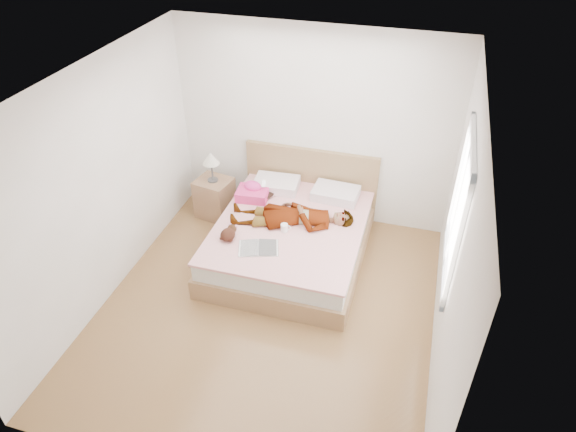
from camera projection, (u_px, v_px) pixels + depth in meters
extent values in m
plane|color=#503219|center=(267.00, 309.00, 5.73)|extent=(4.00, 4.00, 0.00)
imported|color=white|center=(293.00, 213.00, 6.18)|extent=(1.58, 0.87, 0.21)
ellipsoid|color=black|center=(260.00, 191.00, 6.70)|extent=(0.53, 0.59, 0.07)
cube|color=silver|center=(264.00, 184.00, 6.55)|extent=(0.07, 0.11, 0.05)
plane|color=white|center=(259.00, 86.00, 4.21)|extent=(4.00, 4.00, 0.00)
plane|color=silver|center=(313.00, 127.00, 6.53)|extent=(3.60, 0.00, 3.60)
plane|color=silver|center=(168.00, 383.00, 3.41)|extent=(3.60, 0.00, 3.60)
plane|color=silver|center=(101.00, 187.00, 5.38)|extent=(0.00, 4.00, 4.00)
plane|color=silver|center=(455.00, 248.00, 4.56)|extent=(0.00, 4.00, 4.00)
cube|color=white|center=(458.00, 210.00, 4.68)|extent=(0.02, 1.10, 1.30)
cube|color=silver|center=(456.00, 249.00, 4.23)|extent=(0.04, 0.06, 1.42)
cube|color=silver|center=(459.00, 178.00, 5.13)|extent=(0.04, 0.06, 1.42)
cube|color=silver|center=(444.00, 266.00, 5.08)|extent=(0.04, 1.22, 0.06)
cube|color=silver|center=(473.00, 144.00, 4.28)|extent=(0.04, 1.22, 0.06)
cube|color=silver|center=(457.00, 210.00, 4.68)|extent=(0.03, 0.04, 1.30)
cube|color=olive|center=(290.00, 249.00, 6.39)|extent=(1.78, 2.08, 0.26)
cube|color=silver|center=(290.00, 233.00, 6.25)|extent=(1.70, 2.00, 0.22)
cube|color=white|center=(290.00, 225.00, 6.18)|extent=(1.74, 2.04, 0.03)
cube|color=brown|center=(311.00, 182.00, 6.96)|extent=(1.80, 0.07, 1.00)
cube|color=white|center=(276.00, 184.00, 6.78)|extent=(0.61, 0.44, 0.13)
cube|color=silver|center=(336.00, 193.00, 6.60)|extent=(0.60, 0.43, 0.13)
cube|color=#F74379|center=(253.00, 194.00, 6.59)|extent=(0.43, 0.36, 0.13)
ellipsoid|color=#F7439E|center=(253.00, 186.00, 6.59)|extent=(0.28, 0.24, 0.12)
cube|color=white|center=(258.00, 248.00, 5.79)|extent=(0.51, 0.41, 0.01)
cube|color=white|center=(248.00, 248.00, 5.78)|extent=(0.30, 0.35, 0.02)
cube|color=black|center=(269.00, 247.00, 5.79)|extent=(0.30, 0.35, 0.02)
cylinder|color=white|center=(284.00, 228.00, 6.03)|extent=(0.10, 0.10, 0.10)
torus|color=white|center=(288.00, 228.00, 6.03)|extent=(0.07, 0.03, 0.07)
cylinder|color=black|center=(284.00, 225.00, 6.01)|extent=(0.09, 0.09, 0.00)
ellipsoid|color=black|center=(228.00, 235.00, 5.88)|extent=(0.19, 0.21, 0.14)
ellipsoid|color=white|center=(227.00, 235.00, 5.87)|extent=(0.10, 0.11, 0.07)
sphere|color=black|center=(232.00, 229.00, 5.96)|extent=(0.11, 0.11, 0.11)
sphere|color=pink|center=(230.00, 225.00, 5.98)|extent=(0.04, 0.04, 0.04)
sphere|color=pink|center=(236.00, 226.00, 5.96)|extent=(0.04, 0.04, 0.04)
ellipsoid|color=black|center=(222.00, 238.00, 5.89)|extent=(0.05, 0.07, 0.03)
ellipsoid|color=#33130E|center=(231.00, 240.00, 5.85)|extent=(0.05, 0.07, 0.03)
cube|color=brown|center=(215.00, 198.00, 7.05)|extent=(0.52, 0.48, 0.56)
cylinder|color=#464646|center=(213.00, 180.00, 6.89)|extent=(0.17, 0.17, 0.02)
cylinder|color=#505050|center=(212.00, 171.00, 6.80)|extent=(0.03, 0.03, 0.28)
cone|color=beige|center=(211.00, 158.00, 6.69)|extent=(0.26, 0.26, 0.16)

